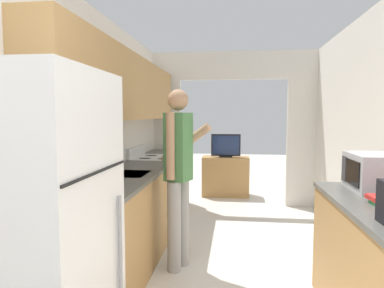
{
  "coord_description": "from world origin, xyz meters",
  "views": [
    {
      "loc": [
        0.03,
        -1.02,
        1.48
      ],
      "look_at": [
        -0.46,
        2.95,
        1.14
      ],
      "focal_mm": 32.0,
      "sensor_mm": 36.0,
      "label": 1
    }
  ],
  "objects": [
    {
      "name": "tv_cabinet",
      "position": [
        -0.12,
        5.21,
        0.36
      ],
      "size": [
        0.85,
        0.42,
        0.72
      ],
      "color": "#B2844C",
      "rests_on": "ground_plane"
    },
    {
      "name": "counter_left",
      "position": [
        -1.02,
        2.46,
        0.46
      ],
      "size": [
        0.62,
        3.63,
        0.91
      ],
      "color": "#B2844C",
      "rests_on": "ground_plane"
    },
    {
      "name": "microwave",
      "position": [
        1.1,
        1.67,
        1.05
      ],
      "size": [
        0.39,
        0.46,
        0.28
      ],
      "color": "#B7B7BC",
      "rests_on": "counter_right"
    },
    {
      "name": "person",
      "position": [
        -0.5,
        2.16,
        0.93
      ],
      "size": [
        0.54,
        0.45,
        1.72
      ],
      "rotation": [
        0.0,
        0.0,
        1.23
      ],
      "color": "#9E9E9E",
      "rests_on": "ground_plane"
    },
    {
      "name": "range_oven",
      "position": [
        -1.01,
        3.48,
        0.46
      ],
      "size": [
        0.66,
        0.74,
        1.05
      ],
      "color": "white",
      "rests_on": "ground_plane"
    },
    {
      "name": "television",
      "position": [
        -0.12,
        5.17,
        0.92
      ],
      "size": [
        0.53,
        0.16,
        0.42
      ],
      "color": "black",
      "rests_on": "tv_cabinet"
    },
    {
      "name": "refrigerator",
      "position": [
        -0.95,
        0.48,
        0.84
      ],
      "size": [
        0.75,
        0.73,
        1.69
      ],
      "color": "white",
      "rests_on": "ground_plane"
    },
    {
      "name": "wall_left",
      "position": [
        -1.26,
        2.11,
        1.48
      ],
      "size": [
        0.38,
        6.98,
        2.5
      ],
      "color": "white",
      "rests_on": "ground_plane"
    },
    {
      "name": "wall_far_with_doorway",
      "position": [
        0.0,
        4.61,
        1.45
      ],
      "size": [
        3.03,
        0.06,
        2.5
      ],
      "color": "white",
      "rests_on": "ground_plane"
    }
  ]
}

